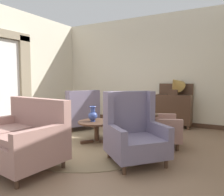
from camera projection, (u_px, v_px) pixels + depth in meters
name	position (u px, v px, depth m)	size (l,w,h in m)	color
ground	(81.00, 149.00, 4.13)	(8.70, 8.70, 0.00)	#896B51
wall_back	(142.00, 70.00, 6.70)	(5.60, 0.08, 3.19)	beige
wall_left	(22.00, 69.00, 6.13)	(0.08, 4.35, 3.19)	beige
baseboard_back	(141.00, 120.00, 6.78)	(5.44, 0.03, 0.12)	#4C3323
area_rug	(90.00, 145.00, 4.39)	(2.67, 2.67, 0.01)	#847051
coffee_table	(97.00, 126.00, 4.57)	(0.77, 0.77, 0.44)	#4C3323
porcelain_vase	(93.00, 115.00, 4.53)	(0.19, 0.19, 0.32)	#384C93
settee	(21.00, 139.00, 3.29)	(1.45, 1.04, 1.01)	tan
armchair_near_sideboard	(151.00, 125.00, 4.36)	(1.12, 1.06, 0.99)	tan
armchair_near_window	(80.00, 113.00, 5.79)	(1.13, 1.14, 1.03)	slate
armchair_back_corner	(134.00, 133.00, 3.50)	(1.16, 1.16, 1.12)	slate
side_table	(144.00, 127.00, 4.17)	(0.53, 0.53, 0.66)	#4C3323
sideboard	(174.00, 108.00, 6.03)	(0.93, 0.40, 1.20)	#4C3323
gramophone	(176.00, 84.00, 5.86)	(0.53, 0.61, 0.57)	#4C3323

